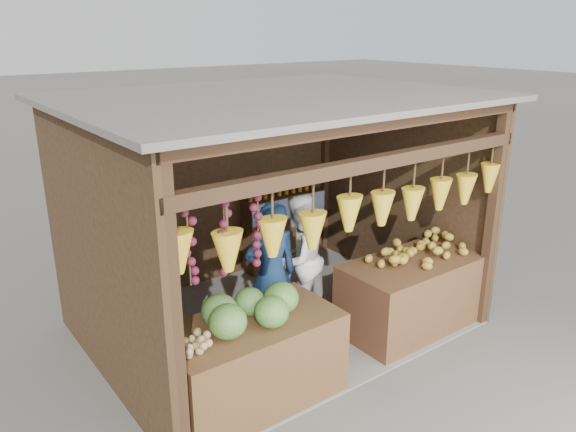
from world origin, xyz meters
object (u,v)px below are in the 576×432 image
object	(u,v)px
counter_right	(414,293)
woman_standing	(298,259)
man_standing	(271,275)
counter_left	(252,362)
vendor_seated	(129,297)

from	to	relation	value
counter_right	woman_standing	bearing A→B (deg)	136.47
counter_right	man_standing	size ratio (longest dim) A/B	1.08
counter_left	counter_right	xyz separation A→B (m)	(2.26, 0.04, 0.01)
man_standing	woman_standing	distance (m)	0.60
vendor_seated	woman_standing	bearing A→B (deg)	171.65
counter_left	man_standing	world-z (taller)	man_standing
vendor_seated	counter_right	bearing A→B (deg)	156.74
counter_right	man_standing	world-z (taller)	man_standing
man_standing	woman_standing	world-z (taller)	man_standing
counter_left	man_standing	xyz separation A→B (m)	(0.73, 0.72, 0.40)
counter_right	woman_standing	xyz separation A→B (m)	(-0.98, 0.93, 0.36)
vendor_seated	man_standing	bearing A→B (deg)	159.53
woman_standing	vendor_seated	size ratio (longest dim) A/B	1.50
counter_left	man_standing	distance (m)	1.11
counter_right	vendor_seated	size ratio (longest dim) A/B	1.70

